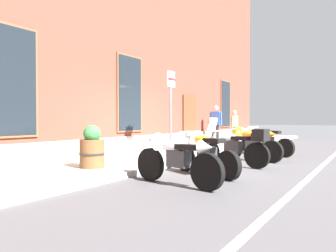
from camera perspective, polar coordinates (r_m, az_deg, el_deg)
name	(u,v)px	position (r m, az deg, el deg)	size (l,w,h in m)	color
ground_plane	(193,163)	(9.13, 4.53, -6.68)	(140.00, 140.00, 0.00)	#38383A
sidewalk	(159,158)	(9.74, -1.67, -5.79)	(29.94, 2.39, 0.13)	gray
lane_stripe	(314,173)	(8.11, 24.99, -7.75)	(29.94, 0.12, 0.01)	silver
brick_pub_facade	(57,34)	(13.48, -19.47, 15.52)	(23.94, 7.38, 9.22)	maroon
motorcycle_white_sport	(174,157)	(6.00, 1.02, -5.56)	(0.66, 2.08, 0.99)	black
motorcycle_yellow_naked	(205,154)	(7.10, 6.69, -5.01)	(0.96, 1.95, 0.97)	black
motorcycle_silver_touring	(235,146)	(8.54, 12.08, -3.59)	(0.71, 2.13, 1.30)	black
motorcycle_orange_sport	(250,142)	(9.91, 14.61, -2.81)	(0.76, 1.99, 1.04)	black
motorcycle_black_naked	(266,141)	(11.49, 17.30, -2.67)	(0.85, 2.03, 1.00)	black
pedestrian_blue_top	(216,122)	(14.45, 8.64, 0.67)	(0.24, 0.66, 1.75)	black
pedestrian_tan_coat	(234,125)	(14.98, 11.96, 0.17)	(0.59, 0.21, 1.55)	#2D3351
parking_sign	(171,102)	(9.09, 0.50, 4.43)	(0.36, 0.07, 2.53)	#4C4C51
barrel_planter	(92,149)	(7.48, -13.62, -4.11)	(0.60, 0.60, 0.99)	brown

